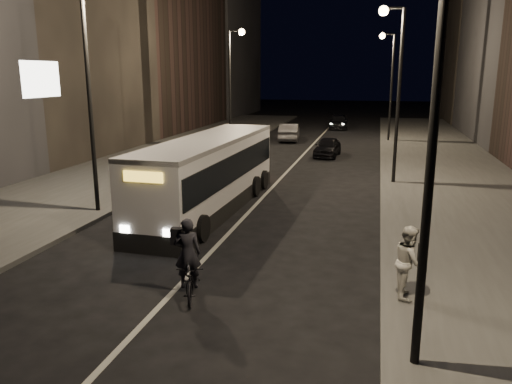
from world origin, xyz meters
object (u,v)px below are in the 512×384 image
Objects in this scene: car_far at (339,122)px; cyclist_on_bicycle at (190,271)px; streetlight_right_near at (421,69)px; streetlight_left_far at (233,72)px; city_bus at (209,171)px; streetlight_right_mid at (394,72)px; car_near at (327,147)px; streetlight_left_near at (94,71)px; pedestrian_woman at (409,262)px; car_mid at (289,132)px; streetlight_right_far at (389,72)px.

cyclist_on_bicycle is at bearing -94.35° from car_far.
streetlight_left_far is at bearing 112.30° from streetlight_right_near.
city_bus is 31.44m from car_far.
streetlight_left_far is (-10.66, 26.00, 0.00)m from streetlight_right_near.
streetlight_right_mid is at bearing 44.49° from city_bus.
city_bus is 2.97× the size of car_near.
cyclist_on_bicycle reaches higher than car_far.
pedestrian_woman is (10.93, -5.15, -4.34)m from streetlight_left_near.
pedestrian_woman is 0.41× the size of car_mid.
car_mid is at bearing 14.14° from pedestrian_woman.
car_far is at bearing -113.77° from car_mid.
streetlight_left_far is 1.92× the size of car_mid.
car_far is at bearing 79.10° from streetlight_left_near.
city_bus is at bearing -107.22° from streetlight_right_far.
streetlight_left_far is at bearing -116.69° from car_far.
car_mid is (-2.70, 29.04, 0.01)m from cyclist_on_bicycle.
streetlight_left_near reaches higher than city_bus.
streetlight_right_mid is (0.00, 16.00, 0.00)m from streetlight_right_near.
cyclist_on_bicycle is (-4.78, -14.13, -4.68)m from streetlight_right_mid.
streetlight_right_far is at bearing 29.36° from streetlight_left_far.
cyclist_on_bicycle is 0.49× the size of car_mid.
pedestrian_woman is 29.11m from car_mid.
streetlight_left_near is 0.76× the size of city_bus.
cyclist_on_bicycle reaches higher than pedestrian_woman.
streetlight_left_far is at bearing 86.34° from cyclist_on_bicycle.
streetlight_right_near is 1.00× the size of streetlight_right_far.
streetlight_right_near reaches higher than car_near.
streetlight_right_mid is at bearing 110.34° from car_mid.
streetlight_right_far is 1.00× the size of streetlight_left_near.
streetlight_right_mid is 10.15m from city_bus.
streetlight_right_near is 0.76× the size of city_bus.
car_mid is (3.19, 22.91, -4.67)m from streetlight_left_near.
streetlight_left_far is 8.68m from car_near.
streetlight_left_far is 3.96× the size of cyclist_on_bicycle.
streetlight_right_far is 29.47m from pedestrian_woman.
pedestrian_woman reaches higher than car_near.
streetlight_right_near reaches higher than pedestrian_woman.
car_far is at bearing 87.13° from city_bus.
car_near is at bearing -114.58° from streetlight_right_far.
car_far is at bearing 71.96° from cyclist_on_bicycle.
car_near is (-3.71, -8.11, -4.75)m from streetlight_right_far.
streetlight_left_near reaches higher than cyclist_on_bicycle.
car_mid is (-7.48, -1.09, -4.67)m from streetlight_right_far.
streetlight_left_near is 17.98m from car_near.
car_near is 0.81× the size of car_far.
cyclist_on_bicycle is 0.46× the size of car_far.
pedestrian_woman is 38.38m from car_far.
car_mid is 0.95× the size of car_far.
streetlight_right_near and streetlight_left_near have the same top height.
streetlight_right_near reaches higher than car_mid.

